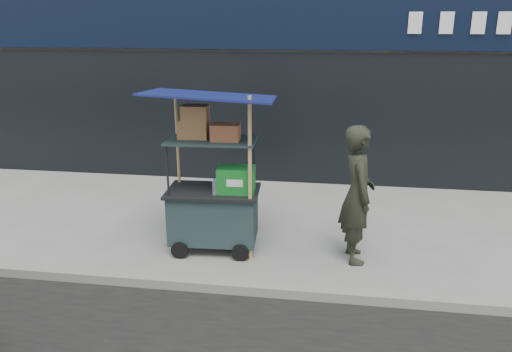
# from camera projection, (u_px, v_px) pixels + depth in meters

# --- Properties ---
(ground) EXTENTS (80.00, 80.00, 0.00)m
(ground) POSITION_uv_depth(u_px,v_px,m) (248.00, 284.00, 5.84)
(ground) COLOR slate
(ground) RESTS_ON ground
(curb) EXTENTS (80.00, 0.18, 0.12)m
(curb) POSITION_uv_depth(u_px,v_px,m) (245.00, 288.00, 5.63)
(curb) COLOR gray
(curb) RESTS_ON ground
(vendor_cart) EXTENTS (1.65, 1.21, 2.15)m
(vendor_cart) POSITION_uv_depth(u_px,v_px,m) (214.00, 196.00, 6.52)
(vendor_cart) COLOR #1A2A2C
(vendor_cart) RESTS_ON ground
(vendor_man) EXTENTS (0.52, 0.70, 1.75)m
(vendor_man) POSITION_uv_depth(u_px,v_px,m) (357.00, 194.00, 6.19)
(vendor_man) COLOR black
(vendor_man) RESTS_ON ground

